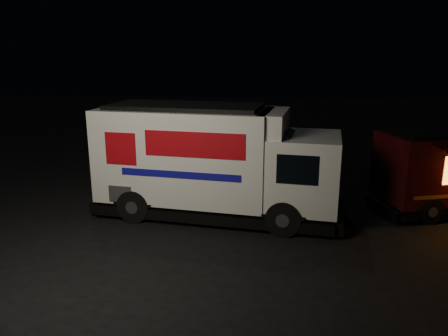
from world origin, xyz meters
TOP-DOWN VIEW (x-y plane):
  - ground at (0.00, 0.00)m, footprint 80.00×80.00m
  - white_truck at (0.20, 2.05)m, footprint 8.07×3.61m

SIDE VIEW (x-z plane):
  - ground at x=0.00m, z-range 0.00..0.00m
  - white_truck at x=0.20m, z-range 0.00..3.54m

